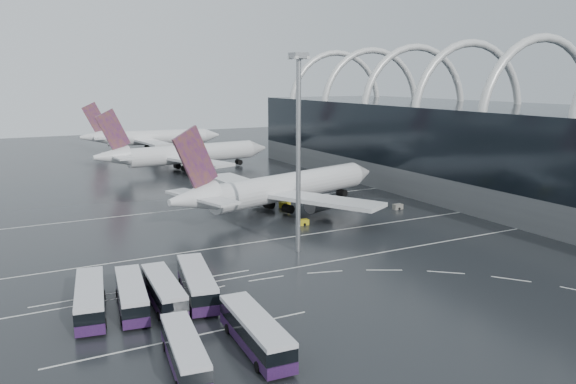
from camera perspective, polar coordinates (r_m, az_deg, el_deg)
name	(u,v)px	position (r m, az deg, el deg)	size (l,w,h in m)	color
ground	(311,260)	(83.10, 2.34, -6.89)	(420.00, 420.00, 0.00)	black
terminal	(506,148)	(134.94, 21.24, 4.20)	(42.00, 160.00, 34.90)	#535558
lane_marking_near	(318,264)	(81.47, 3.05, -7.27)	(120.00, 0.25, 0.01)	silver
lane_marking_mid	(275,239)	(93.21, -1.35, -4.83)	(120.00, 0.25, 0.01)	silver
lane_marking_far	(216,206)	(118.19, -7.37, -1.40)	(120.00, 0.25, 0.01)	silver
bus_bay_line_south	(186,338)	(60.48, -10.31, -14.36)	(28.00, 0.25, 0.01)	silver
bus_bay_line_north	(148,287)	(74.74, -14.05, -9.37)	(28.00, 0.25, 0.01)	silver
airliner_main	(282,188)	(111.99, -0.63, 0.37)	(53.22, 46.07, 18.34)	silver
airliner_gate_b	(184,155)	(164.14, -10.54, 3.74)	(52.97, 47.36, 18.38)	silver
airliner_gate_c	(150,138)	(214.46, -13.83, 5.36)	(50.60, 46.41, 18.01)	silver
bus_row_near_a	(90,299)	(68.02, -19.47, -10.18)	(5.09, 13.80, 3.32)	#271239
bus_row_near_b	(131,294)	(68.10, -15.62, -9.99)	(4.62, 13.17, 3.18)	#271239
bus_row_near_c	(164,291)	(68.32, -12.53, -9.76)	(3.71, 13.06, 3.18)	#271239
bus_row_near_d	(197,283)	(69.70, -9.25, -9.08)	(5.51, 14.18, 3.41)	#271239
bus_row_far_a	(185,351)	(54.34, -10.47, -15.59)	(4.20, 12.23, 2.95)	#271239
bus_row_far_c	(255,331)	(56.74, -3.33, -13.95)	(3.84, 13.67, 3.33)	#271239
floodlight_mast	(298,130)	(83.35, 1.07, 6.37)	(2.28, 2.28, 29.80)	gray
gse_cart_belly_c	(303,222)	(102.04, 1.56, -3.09)	(1.87, 1.11, 1.02)	#AA9B16
gse_cart_belly_d	(398,207)	(116.30, 11.09, -1.47)	(1.97, 1.16, 1.07)	slate
gse_cart_belly_e	(285,205)	(115.78, -0.33, -1.29)	(2.14, 1.26, 1.17)	#AA9B16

